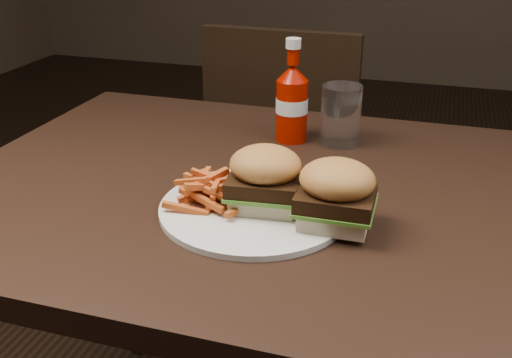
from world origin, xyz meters
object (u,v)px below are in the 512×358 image
(dining_table, at_px, (302,199))
(ketchup_bottle, at_px, (292,111))
(chair_far, at_px, (295,170))
(tumbler, at_px, (341,116))
(plate, at_px, (254,208))

(dining_table, relative_size, ketchup_bottle, 9.75)
(dining_table, bearing_deg, chair_far, 104.14)
(dining_table, relative_size, tumbler, 9.84)
(ketchup_bottle, bearing_deg, plate, -86.15)
(plate, bearing_deg, chair_far, 99.26)
(tumbler, bearing_deg, plate, -102.84)
(chair_far, xyz_separation_m, plate, (0.14, -0.87, 0.33))
(chair_far, bearing_deg, plate, 100.01)
(tumbler, bearing_deg, dining_table, -95.58)
(chair_far, xyz_separation_m, tumbler, (0.22, -0.55, 0.38))
(chair_far, relative_size, ketchup_bottle, 3.52)
(plate, distance_m, tumbler, 0.34)
(dining_table, xyz_separation_m, ketchup_bottle, (-0.07, 0.21, 0.08))
(plate, height_order, ketchup_bottle, ketchup_bottle)
(dining_table, height_order, chair_far, dining_table)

